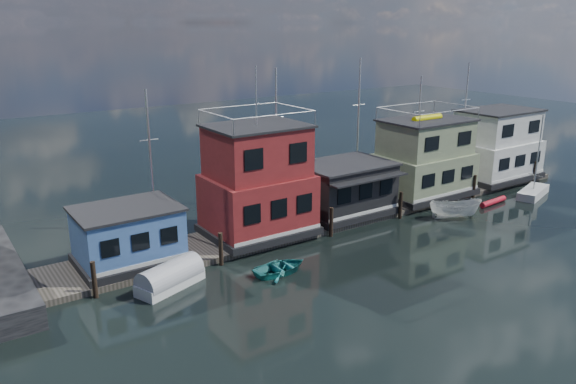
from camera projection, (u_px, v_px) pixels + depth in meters
ground at (469, 267)px, 35.88m from camera, size 160.00×160.00×0.00m
dock at (348, 213)px, 45.33m from camera, size 48.00×5.00×0.40m
houseboat_blue at (128, 236)px, 35.06m from camera, size 6.40×4.90×3.66m
houseboat_red at (258, 183)px, 39.62m from camera, size 7.40×5.90×11.86m
houseboat_dark at (344, 188)px, 44.40m from camera, size 7.40×6.10×4.06m
houseboat_green at (424, 159)px, 48.93m from camera, size 8.40×5.90×7.03m
houseboat_white at (496, 146)px, 54.32m from camera, size 8.40×5.90×6.66m
pilings at (369, 213)px, 42.67m from camera, size 42.28×0.28×2.20m
background_masts at (348, 131)px, 51.09m from camera, size 36.40×0.16×12.00m
tarp_runabout at (170, 278)px, 32.89m from camera, size 4.50×2.98×1.70m
dinghy_teal at (281, 267)px, 34.88m from camera, size 3.62×2.61×0.74m
red_kayak at (493, 202)px, 48.10m from camera, size 3.36×0.79×0.49m
motorboat at (455, 209)px, 44.48m from camera, size 4.34×3.51×1.60m
day_sailer at (533, 192)px, 50.33m from camera, size 4.91×2.91×7.35m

